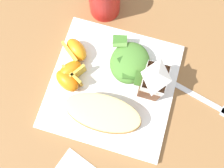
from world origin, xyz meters
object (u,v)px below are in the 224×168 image
Objects in this scene: green_salad_pile at (130,63)px; orange_wedge_rear at (68,80)px; cheesy_pizza_bread at (104,113)px; orange_wedge_front at (76,50)px; milk_carton at (154,81)px; white_plate at (112,86)px; orange_wedge_middle at (71,70)px; metal_fork at (205,101)px.

green_salad_pile is 1.52× the size of orange_wedge_rear.
green_salad_pile is (-0.13, 0.02, 0.00)m from cheesy_pizza_bread.
orange_wedge_front is (-0.12, -0.10, 0.00)m from cheesy_pizza_bread.
orange_wedge_rear reaches higher than cheesy_pizza_bread.
milk_carton is at bearing 137.51° from cheesy_pizza_bread.
white_plate is 0.12m from orange_wedge_front.
orange_wedge_front is (0.01, -0.13, -0.00)m from green_salad_pile.
orange_wedge_middle reaches higher than cheesy_pizza_bread.
orange_wedge_front is 1.00× the size of orange_wedge_rear.
white_plate is 4.01× the size of orange_wedge_rear.
milk_carton reaches higher than orange_wedge_front.
metal_fork is (-0.05, 0.31, -0.03)m from orange_wedge_rear.
green_salad_pile is at bearing 155.92° from white_plate.
white_plate is 1.63× the size of cheesy_pizza_bread.
green_salad_pile reaches higher than metal_fork.
orange_wedge_rear is 0.37× the size of metal_fork.
milk_carton is 0.19m from orange_wedge_rear.
white_plate is at bearing 102.59° from orange_wedge_rear.
milk_carton reaches higher than white_plate.
cheesy_pizza_bread is at bearing -10.39° from green_salad_pile.
white_plate is at bearing -178.12° from cheesy_pizza_bread.
metal_fork is (-0.03, 0.31, -0.03)m from orange_wedge_middle.
milk_carton is 1.57× the size of orange_wedge_middle.
cheesy_pizza_bread is 0.12m from orange_wedge_middle.
cheesy_pizza_bread is 2.46× the size of orange_wedge_front.
orange_wedge_front is 0.05m from orange_wedge_middle.
green_salad_pile is 0.97× the size of milk_carton.
white_plate is 4.03× the size of orange_wedge_front.
orange_wedge_middle is 1.00× the size of orange_wedge_rear.
orange_wedge_front is 0.37× the size of metal_fork.
orange_wedge_rear is (0.02, -0.10, 0.03)m from white_plate.
green_salad_pile is 0.20m from metal_fork.
white_plate is 0.07m from cheesy_pizza_bread.
orange_wedge_middle is at bearing -125.93° from cheesy_pizza_bread.
orange_wedge_middle is 0.37× the size of metal_fork.
metal_fork is (0.02, 0.32, -0.03)m from orange_wedge_front.
orange_wedge_front is at bearing -94.15° from metal_fork.
milk_carton is (-0.02, 0.08, 0.07)m from white_plate.
orange_wedge_rear is (0.08, -0.12, -0.00)m from green_salad_pile.
cheesy_pizza_bread is 2.45× the size of orange_wedge_middle.
orange_wedge_front is 0.07m from orange_wedge_rear.
green_salad_pile is 0.13m from orange_wedge_front.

